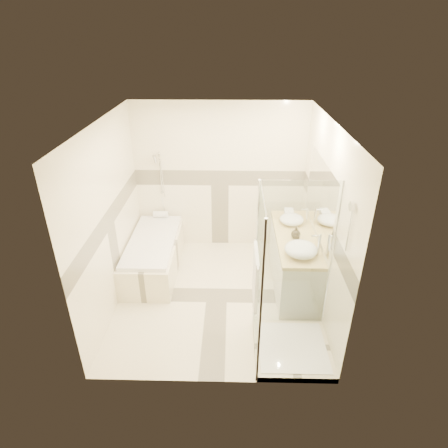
{
  "coord_description": "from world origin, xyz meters",
  "views": [
    {
      "loc": [
        0.21,
        -4.34,
        3.48
      ],
      "look_at": [
        0.1,
        0.25,
        1.05
      ],
      "focal_mm": 30.0,
      "sensor_mm": 36.0,
      "label": 1
    }
  ],
  "objects_px": {
    "bathtub": "(154,253)",
    "amenity_bottle_a": "(297,236)",
    "vanity": "(294,261)",
    "amenity_bottle_b": "(296,233)",
    "vessel_sink_far": "(301,249)",
    "vessel_sink_near": "(292,219)",
    "shower_enclosure": "(284,315)"
  },
  "relations": [
    {
      "from": "amenity_bottle_a",
      "to": "amenity_bottle_b",
      "type": "bearing_deg",
      "value": 90.0
    },
    {
      "from": "vessel_sink_far",
      "to": "amenity_bottle_a",
      "type": "xyz_separation_m",
      "value": [
        0.0,
        0.34,
        -0.01
      ]
    },
    {
      "from": "shower_enclosure",
      "to": "vessel_sink_far",
      "type": "distance_m",
      "value": 0.92
    },
    {
      "from": "vanity",
      "to": "bathtub",
      "type": "bearing_deg",
      "value": 170.75
    },
    {
      "from": "shower_enclosure",
      "to": "amenity_bottle_b",
      "type": "xyz_separation_m",
      "value": [
        0.27,
        1.21,
        0.43
      ]
    },
    {
      "from": "bathtub",
      "to": "shower_enclosure",
      "type": "xyz_separation_m",
      "value": [
        1.86,
        -1.62,
        0.2
      ]
    },
    {
      "from": "bathtub",
      "to": "vanity",
      "type": "height_order",
      "value": "vanity"
    },
    {
      "from": "bathtub",
      "to": "vessel_sink_far",
      "type": "xyz_separation_m",
      "value": [
        2.13,
        -0.86,
        0.63
      ]
    },
    {
      "from": "vanity",
      "to": "amenity_bottle_a",
      "type": "distance_m",
      "value": 0.53
    },
    {
      "from": "vanity",
      "to": "vessel_sink_far",
      "type": "bearing_deg",
      "value": -92.25
    },
    {
      "from": "vessel_sink_far",
      "to": "amenity_bottle_a",
      "type": "bearing_deg",
      "value": 90.0
    },
    {
      "from": "shower_enclosure",
      "to": "vessel_sink_near",
      "type": "bearing_deg",
      "value": 80.54
    },
    {
      "from": "vanity",
      "to": "vessel_sink_near",
      "type": "height_order",
      "value": "vessel_sink_near"
    },
    {
      "from": "shower_enclosure",
      "to": "amenity_bottle_a",
      "type": "distance_m",
      "value": 1.22
    },
    {
      "from": "vanity",
      "to": "amenity_bottle_b",
      "type": "xyz_separation_m",
      "value": [
        -0.02,
        -0.06,
        0.51
      ]
    },
    {
      "from": "vessel_sink_far",
      "to": "shower_enclosure",
      "type": "bearing_deg",
      "value": -109.68
    },
    {
      "from": "bathtub",
      "to": "vanity",
      "type": "xyz_separation_m",
      "value": [
        2.15,
        -0.35,
        0.12
      ]
    },
    {
      "from": "vanity",
      "to": "amenity_bottle_a",
      "type": "bearing_deg",
      "value": -96.99
    },
    {
      "from": "vessel_sink_far",
      "to": "amenity_bottle_b",
      "type": "relative_size",
      "value": 2.5
    },
    {
      "from": "vessel_sink_far",
      "to": "vanity",
      "type": "bearing_deg",
      "value": 87.75
    },
    {
      "from": "shower_enclosure",
      "to": "vanity",
      "type": "bearing_deg",
      "value": 77.03
    },
    {
      "from": "bathtub",
      "to": "vessel_sink_near",
      "type": "distance_m",
      "value": 2.22
    },
    {
      "from": "vanity",
      "to": "amenity_bottle_b",
      "type": "bearing_deg",
      "value": -107.21
    },
    {
      "from": "bathtub",
      "to": "amenity_bottle_a",
      "type": "bearing_deg",
      "value": -13.54
    },
    {
      "from": "vessel_sink_near",
      "to": "vanity",
      "type": "bearing_deg",
      "value": -86.88
    },
    {
      "from": "amenity_bottle_a",
      "to": "amenity_bottle_b",
      "type": "relative_size",
      "value": 0.93
    },
    {
      "from": "shower_enclosure",
      "to": "amenity_bottle_a",
      "type": "bearing_deg",
      "value": 76.17
    },
    {
      "from": "vessel_sink_far",
      "to": "amenity_bottle_b",
      "type": "distance_m",
      "value": 0.44
    },
    {
      "from": "vessel_sink_near",
      "to": "amenity_bottle_a",
      "type": "distance_m",
      "value": 0.53
    },
    {
      "from": "shower_enclosure",
      "to": "vessel_sink_near",
      "type": "distance_m",
      "value": 1.71
    },
    {
      "from": "amenity_bottle_b",
      "to": "vessel_sink_near",
      "type": "bearing_deg",
      "value": 90.0
    },
    {
      "from": "bathtub",
      "to": "shower_enclosure",
      "type": "relative_size",
      "value": 0.83
    }
  ]
}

